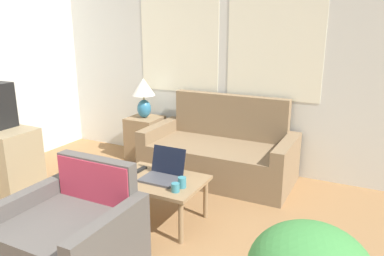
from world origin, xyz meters
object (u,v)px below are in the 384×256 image
cup_navy (121,174)px  tv_remote (141,170)px  laptop (163,172)px  armchair (73,238)px  cup_yellow (175,187)px  cup_white (182,182)px  couch (220,154)px  table_lamp (144,93)px  coffee_table (159,184)px

cup_navy → tv_remote: (0.04, 0.25, -0.04)m
laptop → armchair: bearing=-102.6°
laptop → cup_navy: size_ratio=3.57×
laptop → cup_yellow: (0.24, -0.20, -0.02)m
laptop → tv_remote: 0.29m
armchair → cup_navy: size_ratio=9.57×
cup_white → tv_remote: cup_white is taller
couch → tv_remote: bearing=-107.4°
table_lamp → cup_yellow: size_ratio=6.88×
couch → coffee_table: size_ratio=2.11×
couch → armchair: (-0.27, -2.11, -0.01)m
cup_navy → tv_remote: cup_navy is taller
table_lamp → laptop: 1.74m
tv_remote → cup_yellow: bearing=-26.1°
cup_white → tv_remote: size_ratio=0.61×
cup_yellow → tv_remote: 0.58m
laptop → couch: bearing=86.7°
cup_white → coffee_table: bearing=166.6°
coffee_table → cup_navy: cup_navy is taller
armchair → tv_remote: armchair is taller
laptop → cup_yellow: bearing=-40.0°
tv_remote → cup_navy: bearing=-100.2°
couch → coffee_table: bearing=-94.5°
coffee_table → cup_yellow: size_ratio=10.80×
cup_white → tv_remote: (-0.53, 0.16, -0.04)m
coffee_table → cup_yellow: cup_yellow is taller
couch → cup_white: 1.31m
couch → cup_navy: 1.44m
laptop → cup_white: 0.27m
couch → cup_yellow: couch is taller
coffee_table → tv_remote: bearing=160.4°
laptop → coffee_table: bearing=-128.7°
couch → table_lamp: 1.30m
table_lamp → tv_remote: bearing=-57.8°
table_lamp → cup_yellow: (1.30, -1.50, -0.44)m
laptop → cup_white: laptop is taller
cup_navy → cup_yellow: size_ratio=1.23×
couch → cup_white: bearing=-82.1°
table_lamp → cup_navy: bearing=-63.6°
table_lamp → laptop: size_ratio=1.56×
couch → laptop: size_ratio=5.18×
cup_yellow → tv_remote: size_ratio=0.49×
cup_navy → cup_yellow: 0.57m
couch → cup_navy: (-0.40, -1.37, 0.19)m
cup_navy → table_lamp: bearing=116.4°
couch → armchair: bearing=-97.4°
table_lamp → tv_remote: size_ratio=3.40×
coffee_table → laptop: laptop is taller
table_lamp → cup_navy: size_ratio=5.58×
armchair → tv_remote: 1.00m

